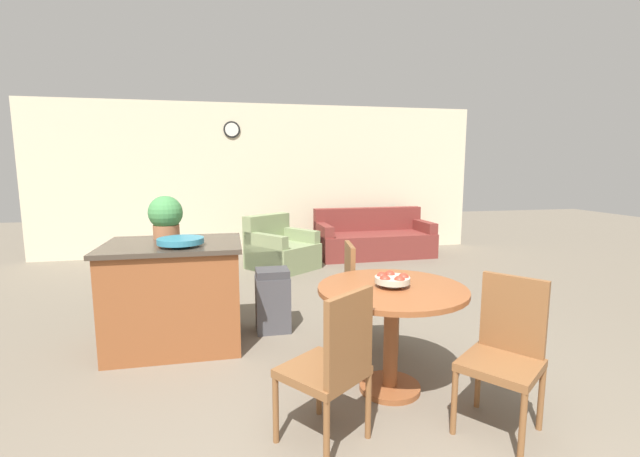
{
  "coord_description": "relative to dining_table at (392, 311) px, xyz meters",
  "views": [
    {
      "loc": [
        -0.64,
        -1.62,
        1.6
      ],
      "look_at": [
        0.26,
        2.61,
        0.97
      ],
      "focal_mm": 24.0,
      "sensor_mm": 36.0,
      "label": 1
    }
  ],
  "objects": [
    {
      "name": "wall_back",
      "position": [
        -0.46,
        5.17,
        0.76
      ],
      "size": [
        8.0,
        0.09,
        2.7
      ],
      "color": "beige",
      "rests_on": "ground_plane"
    },
    {
      "name": "dining_table",
      "position": [
        0.0,
        0.0,
        0.0
      ],
      "size": [
        1.04,
        1.04,
        0.77
      ],
      "color": "brown",
      "rests_on": "ground_plane"
    },
    {
      "name": "dining_chair_near_left",
      "position": [
        -0.55,
        -0.52,
        -0.08
      ],
      "size": [
        0.59,
        0.59,
        0.93
      ],
      "rotation": [
        0.0,
        0.0,
        6.93
      ],
      "color": "brown",
      "rests_on": "ground_plane"
    },
    {
      "name": "dining_chair_near_right",
      "position": [
        0.52,
        -0.55,
        -0.08
      ],
      "size": [
        0.59,
        0.59,
        0.93
      ],
      "rotation": [
        0.0,
        0.0,
        8.5
      ],
      "color": "brown",
      "rests_on": "ground_plane"
    },
    {
      "name": "dining_chair_far_side",
      "position": [
        0.02,
        0.76,
        -0.08
      ],
      "size": [
        0.47,
        0.47,
        0.93
      ],
      "rotation": [
        0.0,
        0.0,
        4.58
      ],
      "color": "brown",
      "rests_on": "ground_plane"
    },
    {
      "name": "fruit_bowl",
      "position": [
        -0.0,
        0.0,
        0.23
      ],
      "size": [
        0.24,
        0.24,
        0.1
      ],
      "color": "#B7B29E",
      "rests_on": "dining_table"
    },
    {
      "name": "kitchen_island",
      "position": [
        -1.59,
        1.16,
        -0.12
      ],
      "size": [
        1.17,
        0.9,
        0.93
      ],
      "color": "brown",
      "rests_on": "ground_plane"
    },
    {
      "name": "teal_bowl",
      "position": [
        -1.5,
        0.97,
        0.39
      ],
      "size": [
        0.38,
        0.38,
        0.07
      ],
      "color": "teal",
      "rests_on": "kitchen_island"
    },
    {
      "name": "potted_plant",
      "position": [
        -1.68,
        1.43,
        0.55
      ],
      "size": [
        0.31,
        0.31,
        0.39
      ],
      "color": "#A36642",
      "rests_on": "kitchen_island"
    },
    {
      "name": "trash_bin",
      "position": [
        -0.71,
        1.31,
        -0.29
      ],
      "size": [
        0.33,
        0.28,
        0.62
      ],
      "color": "#47474C",
      "rests_on": "ground_plane"
    },
    {
      "name": "couch",
      "position": [
        1.41,
        4.47,
        -0.31
      ],
      "size": [
        2.05,
        0.96,
        0.84
      ],
      "rotation": [
        0.0,
        0.0,
        0.02
      ],
      "color": "maroon",
      "rests_on": "ground_plane"
    },
    {
      "name": "armchair",
      "position": [
        -0.33,
        3.86,
        -0.31
      ],
      "size": [
        1.22,
        1.23,
        0.83
      ],
      "rotation": [
        0.0,
        0.0,
        0.65
      ],
      "color": "gray",
      "rests_on": "ground_plane"
    }
  ]
}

